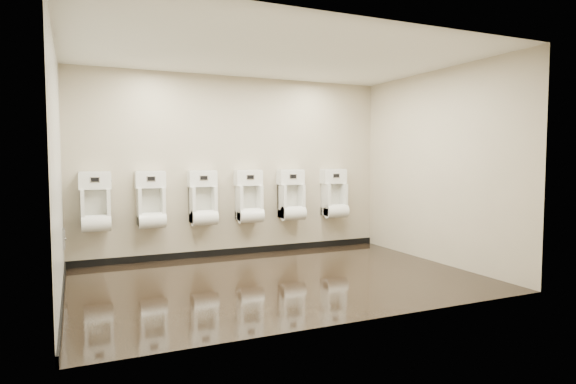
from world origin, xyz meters
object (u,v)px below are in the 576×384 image
object	(u,v)px
access_panel	(64,239)
urinal_5	(334,197)
urinal_4	(292,199)
urinal_0	(96,206)
urinal_2	(203,202)
urinal_1	(151,204)
urinal_3	(249,200)

from	to	relation	value
access_panel	urinal_5	world-z (taller)	urinal_5
urinal_4	urinal_5	bearing A→B (deg)	0.00
urinal_0	urinal_5	bearing A→B (deg)	0.00
urinal_5	urinal_2	bearing A→B (deg)	180.00
urinal_0	urinal_5	xyz separation A→B (m)	(3.77, 0.00, 0.00)
access_panel	urinal_4	bearing A→B (deg)	6.86
access_panel	urinal_0	bearing A→B (deg)	45.37
urinal_2	urinal_4	distance (m)	1.47
urinal_2	urinal_0	bearing A→B (deg)	180.00
urinal_1	urinal_4	world-z (taller)	same
urinal_1	urinal_3	bearing A→B (deg)	0.00
urinal_3	urinal_4	size ratio (longest dim) A/B	1.00
urinal_0	urinal_2	bearing A→B (deg)	0.00
urinal_1	urinal_2	world-z (taller)	same
urinal_2	urinal_4	size ratio (longest dim) A/B	1.00
urinal_0	urinal_4	xyz separation A→B (m)	(2.98, 0.00, 0.00)
urinal_2	urinal_4	xyz separation A→B (m)	(1.47, 0.00, 0.00)
urinal_1	urinal_4	bearing A→B (deg)	0.00
access_panel	urinal_3	xyz separation A→B (m)	(2.65, 0.41, 0.37)
urinal_1	urinal_4	distance (m)	2.23
urinal_0	urinal_4	world-z (taller)	same
urinal_1	urinal_3	distance (m)	1.50
urinal_0	urinal_4	bearing A→B (deg)	0.00
access_panel	urinal_2	bearing A→B (deg)	12.00
urinal_3	urinal_5	size ratio (longest dim) A/B	1.00
urinal_0	urinal_1	xyz separation A→B (m)	(0.75, 0.00, 0.00)
urinal_4	urinal_1	bearing A→B (deg)	180.00
access_panel	urinal_3	distance (m)	2.70
urinal_0	urinal_1	distance (m)	0.75
urinal_3	urinal_5	bearing A→B (deg)	0.00
urinal_0	urinal_5	world-z (taller)	same
urinal_3	urinal_5	distance (m)	1.53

